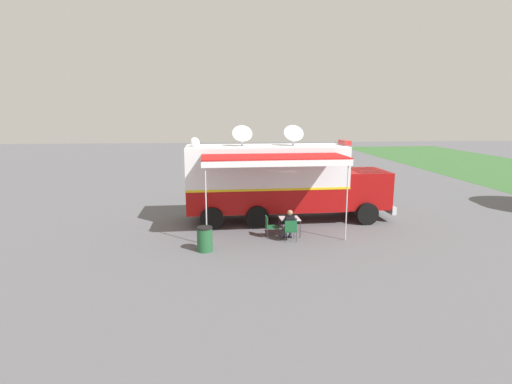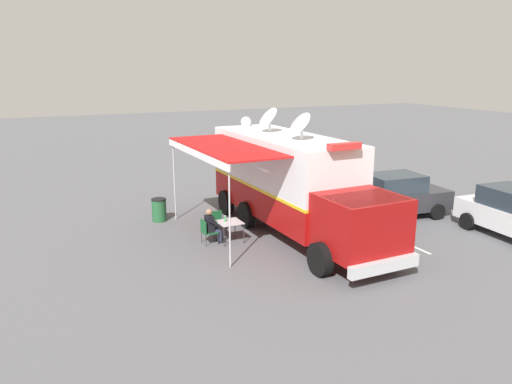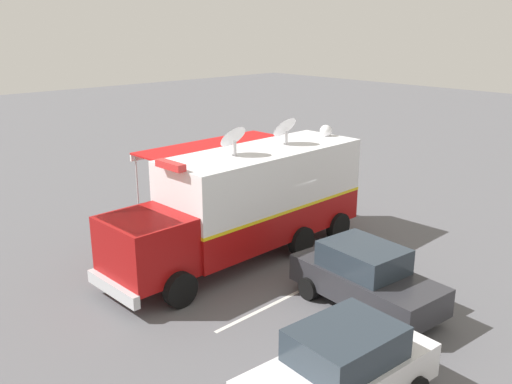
{
  "view_description": "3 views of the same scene",
  "coord_description": "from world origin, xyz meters",
  "px_view_note": "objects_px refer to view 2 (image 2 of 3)",
  "views": [
    {
      "loc": [
        18.31,
        -2.11,
        4.99
      ],
      "look_at": [
        1.36,
        -0.57,
        1.63
      ],
      "focal_mm": 28.41,
      "sensor_mm": 36.0,
      "label": 1
    },
    {
      "loc": [
        8.49,
        15.92,
        5.93
      ],
      "look_at": [
        1.18,
        0.15,
        1.53
      ],
      "focal_mm": 34.78,
      "sensor_mm": 36.0,
      "label": 2
    },
    {
      "loc": [
        -12.73,
        12.17,
        7.43
      ],
      "look_at": [
        1.18,
        -0.75,
        1.63
      ],
      "focal_mm": 38.91,
      "sensor_mm": 36.0,
      "label": 3
    }
  ],
  "objects_px": {
    "folding_chair_at_table": "(207,230)",
    "seated_responder": "(212,225)",
    "folding_table": "(230,223)",
    "folding_chair_beside_table": "(217,221)",
    "trash_bin": "(159,210)",
    "car_far_corner": "(396,196)",
    "water_bottle": "(225,219)",
    "command_truck": "(292,181)"
  },
  "relations": [
    {
      "from": "folding_chair_beside_table",
      "to": "seated_responder",
      "type": "bearing_deg",
      "value": 58.43
    },
    {
      "from": "trash_bin",
      "to": "car_far_corner",
      "type": "relative_size",
      "value": 0.21
    },
    {
      "from": "water_bottle",
      "to": "folding_chair_at_table",
      "type": "height_order",
      "value": "water_bottle"
    },
    {
      "from": "trash_bin",
      "to": "car_far_corner",
      "type": "bearing_deg",
      "value": 158.68
    },
    {
      "from": "seated_responder",
      "to": "trash_bin",
      "type": "height_order",
      "value": "seated_responder"
    },
    {
      "from": "folding_table",
      "to": "car_far_corner",
      "type": "relative_size",
      "value": 0.19
    },
    {
      "from": "trash_bin",
      "to": "car_far_corner",
      "type": "distance_m",
      "value": 9.51
    },
    {
      "from": "folding_chair_beside_table",
      "to": "trash_bin",
      "type": "relative_size",
      "value": 0.96
    },
    {
      "from": "command_truck",
      "to": "folding_table",
      "type": "bearing_deg",
      "value": -0.9
    },
    {
      "from": "trash_bin",
      "to": "car_far_corner",
      "type": "xyz_separation_m",
      "value": [
        -8.85,
        3.45,
        0.42
      ]
    },
    {
      "from": "water_bottle",
      "to": "folding_chair_beside_table",
      "type": "height_order",
      "value": "water_bottle"
    },
    {
      "from": "command_truck",
      "to": "seated_responder",
      "type": "xyz_separation_m",
      "value": [
        3.04,
        -0.15,
        -1.3
      ]
    },
    {
      "from": "seated_responder",
      "to": "trash_bin",
      "type": "relative_size",
      "value": 1.37
    },
    {
      "from": "seated_responder",
      "to": "car_far_corner",
      "type": "distance_m",
      "value": 7.84
    },
    {
      "from": "trash_bin",
      "to": "command_truck",
      "type": "bearing_deg",
      "value": 139.66
    },
    {
      "from": "folding_chair_at_table",
      "to": "seated_responder",
      "type": "relative_size",
      "value": 0.7
    },
    {
      "from": "folding_table",
      "to": "command_truck",
      "type": "bearing_deg",
      "value": 179.1
    },
    {
      "from": "water_bottle",
      "to": "car_far_corner",
      "type": "height_order",
      "value": "car_far_corner"
    },
    {
      "from": "water_bottle",
      "to": "trash_bin",
      "type": "bearing_deg",
      "value": -66.02
    },
    {
      "from": "water_bottle",
      "to": "command_truck",
      "type": "bearing_deg",
      "value": 177.74
    },
    {
      "from": "folding_table",
      "to": "water_bottle",
      "type": "distance_m",
      "value": 0.22
    },
    {
      "from": "folding_chair_at_table",
      "to": "command_truck",
      "type": "bearing_deg",
      "value": 177.42
    },
    {
      "from": "folding_chair_beside_table",
      "to": "car_far_corner",
      "type": "bearing_deg",
      "value": 173.06
    },
    {
      "from": "folding_chair_at_table",
      "to": "folding_chair_beside_table",
      "type": "xyz_separation_m",
      "value": [
        -0.64,
        -0.74,
        0.0
      ]
    },
    {
      "from": "folding_table",
      "to": "trash_bin",
      "type": "relative_size",
      "value": 0.9
    },
    {
      "from": "folding_chair_beside_table",
      "to": "trash_bin",
      "type": "bearing_deg",
      "value": -60.14
    },
    {
      "from": "command_truck",
      "to": "trash_bin",
      "type": "xyz_separation_m",
      "value": [
        4.06,
        -3.44,
        -1.49
      ]
    },
    {
      "from": "folding_chair_beside_table",
      "to": "trash_bin",
      "type": "distance_m",
      "value": 2.95
    },
    {
      "from": "folding_chair_beside_table",
      "to": "folding_chair_at_table",
      "type": "bearing_deg",
      "value": 49.15
    },
    {
      "from": "folding_table",
      "to": "folding_chair_at_table",
      "type": "distance_m",
      "value": 0.82
    },
    {
      "from": "command_truck",
      "to": "folding_chair_at_table",
      "type": "xyz_separation_m",
      "value": [
        3.23,
        -0.15,
        -1.43
      ]
    },
    {
      "from": "command_truck",
      "to": "seated_responder",
      "type": "bearing_deg",
      "value": -2.83
    },
    {
      "from": "folding_chair_beside_table",
      "to": "seated_responder",
      "type": "relative_size",
      "value": 0.7
    },
    {
      "from": "folding_table",
      "to": "car_far_corner",
      "type": "height_order",
      "value": "car_far_corner"
    },
    {
      "from": "command_truck",
      "to": "folding_chair_beside_table",
      "type": "distance_m",
      "value": 3.09
    },
    {
      "from": "folding_chair_beside_table",
      "to": "seated_responder",
      "type": "height_order",
      "value": "seated_responder"
    },
    {
      "from": "folding_table",
      "to": "water_bottle",
      "type": "xyz_separation_m",
      "value": [
        0.14,
        -0.06,
        0.16
      ]
    },
    {
      "from": "folding_chair_at_table",
      "to": "trash_bin",
      "type": "relative_size",
      "value": 0.96
    },
    {
      "from": "water_bottle",
      "to": "folding_chair_at_table",
      "type": "relative_size",
      "value": 0.26
    },
    {
      "from": "command_truck",
      "to": "folding_chair_beside_table",
      "type": "height_order",
      "value": "command_truck"
    },
    {
      "from": "folding_table",
      "to": "water_bottle",
      "type": "height_order",
      "value": "water_bottle"
    },
    {
      "from": "folding_chair_at_table",
      "to": "water_bottle",
      "type": "bearing_deg",
      "value": 176.17
    }
  ]
}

